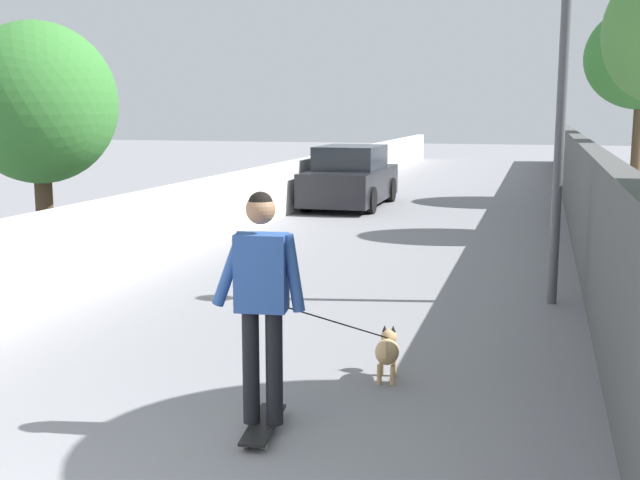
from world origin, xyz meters
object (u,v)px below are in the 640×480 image
Objects in this scene: skateboard at (263,425)px; car_near at (350,178)px; tree_left_far at (38,104)px; dog at (387,350)px; person_skateboarder at (262,289)px; lamp_post at (564,60)px.

skateboard is 0.20× the size of car_near.
tree_left_far reaches higher than dog.
person_skateboarder is at bearing 155.18° from dog.
person_skateboarder is 1.01× the size of dog.
dog is 13.01m from car_near.
lamp_post reaches higher than tree_left_far.
lamp_post is at bearing -23.83° from dog.
skateboard is at bearing 155.18° from dog.
car_near is at bearing 10.89° from skateboard.
car_near is (8.92, -2.73, -1.81)m from tree_left_far.
dog is (1.46, -0.67, -0.86)m from person_skateboarder.
lamp_post is 6.08m from skateboard.
dog is (1.46, -0.67, 0.21)m from skateboard.
tree_left_far is 2.12× the size of person_skateboarder.
tree_left_far is 7.62m from lamp_post.
car_near reaches higher than dog.
person_skateboarder is at bearing -169.11° from car_near.
dog is at bearing -164.96° from car_near.
tree_left_far is 7.57m from person_skateboarder.
lamp_post reaches higher than person_skateboarder.
tree_left_far reaches higher than skateboard.
lamp_post is at bearing -152.07° from car_near.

